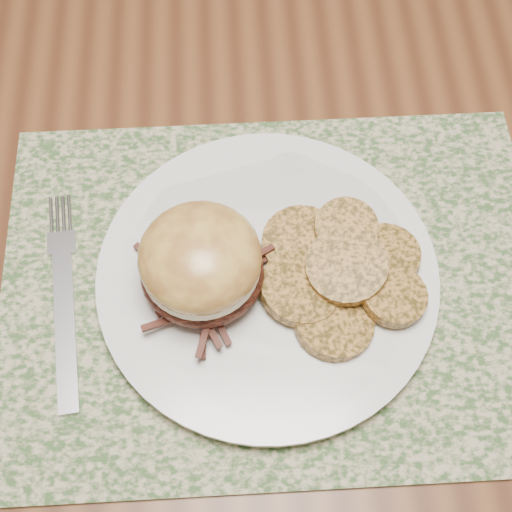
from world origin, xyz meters
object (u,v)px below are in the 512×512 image
at_px(pork_sandwich, 201,264).
at_px(dining_table, 257,204).
at_px(dinner_plate, 267,277).
at_px(fork, 64,296).

bearing_deg(pork_sandwich, dining_table, 76.65).
bearing_deg(pork_sandwich, dinner_plate, 15.02).
bearing_deg(dining_table, dinner_plate, -89.35).
height_order(dinner_plate, fork, dinner_plate).
xyz_separation_m(dinner_plate, pork_sandwich, (-0.05, -0.01, 0.04)).
bearing_deg(dinner_plate, fork, -178.13).
height_order(dinner_plate, pork_sandwich, pork_sandwich).
distance_m(dinner_plate, pork_sandwich, 0.07).
distance_m(dining_table, fork, 0.23).
relative_size(dinner_plate, fork, 1.33).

